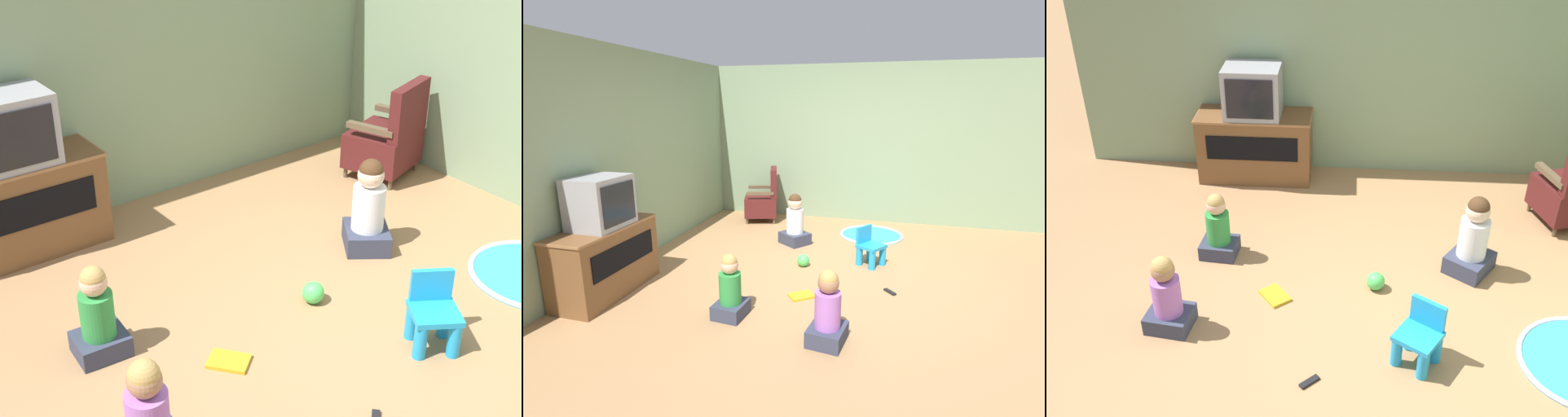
{
  "view_description": "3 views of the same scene",
  "coord_description": "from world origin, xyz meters",
  "views": [
    {
      "loc": [
        -2.59,
        -2.54,
        2.78
      ],
      "look_at": [
        -0.19,
        0.59,
        0.72
      ],
      "focal_mm": 50.0,
      "sensor_mm": 36.0,
      "label": 1
    },
    {
      "loc": [
        -4.39,
        -0.61,
        1.89
      ],
      "look_at": [
        -0.05,
        0.6,
        0.75
      ],
      "focal_mm": 28.0,
      "sensor_mm": 36.0,
      "label": 2
    },
    {
      "loc": [
        -0.15,
        -3.48,
        3.2
      ],
      "look_at": [
        -0.45,
        0.41,
        0.74
      ],
      "focal_mm": 42.0,
      "sensor_mm": 36.0,
      "label": 3
    }
  ],
  "objects": [
    {
      "name": "child_watching_left",
      "position": [
        -1.43,
        -0.15,
        0.27
      ],
      "size": [
        0.36,
        0.32,
        0.64
      ],
      "rotation": [
        0.0,
        0.0,
        -0.13
      ],
      "color": "#33384C",
      "rests_on": "ground_plane"
    },
    {
      "name": "remote_control",
      "position": [
        -0.36,
        -0.63,
        0.01
      ],
      "size": [
        0.14,
        0.13,
        0.02
      ],
      "rotation": [
        0.0,
        0.0,
        0.75
      ],
      "color": "black",
      "rests_on": "ground_plane"
    },
    {
      "name": "black_armchair",
      "position": [
        1.95,
        1.52,
        0.35
      ],
      "size": [
        0.72,
        0.67,
        0.89
      ],
      "rotation": [
        0.0,
        0.0,
        3.43
      ],
      "color": "brown",
      "rests_on": "ground_plane"
    },
    {
      "name": "ground_plane",
      "position": [
        0.0,
        0.0,
        0.0
      ],
      "size": [
        30.0,
        30.0,
        0.0
      ],
      "primitive_type": "plane",
      "color": "#9E754C"
    },
    {
      "name": "child_watching_right",
      "position": [
        0.9,
        0.71,
        0.31
      ],
      "size": [
        0.47,
        0.48,
        0.71
      ],
      "rotation": [
        0.0,
        0.0,
        0.94
      ],
      "color": "#33384C",
      "rests_on": "ground_plane"
    },
    {
      "name": "child_watching_center",
      "position": [
        -1.24,
        0.78,
        0.26
      ],
      "size": [
        0.33,
        0.29,
        0.6
      ],
      "rotation": [
        0.0,
        0.0,
        -0.08
      ],
      "color": "#33384C",
      "rests_on": "ground_plane"
    },
    {
      "name": "toy_ball",
      "position": [
        0.11,
        0.41,
        0.07
      ],
      "size": [
        0.15,
        0.15,
        0.15
      ],
      "color": "#4CCC59",
      "rests_on": "ground_plane"
    },
    {
      "name": "television",
      "position": [
        -1.12,
        2.18,
        0.97
      ],
      "size": [
        0.56,
        0.45,
        0.51
      ],
      "color": "#939399",
      "rests_on": "tv_cabinet"
    },
    {
      "name": "play_mat",
      "position": [
        1.56,
        -0.31,
        0.01
      ],
      "size": [
        0.93,
        0.93,
        0.04
      ],
      "color": "teal",
      "rests_on": "ground_plane"
    },
    {
      "name": "book",
      "position": [
        -0.69,
        0.24,
        0.01
      ],
      "size": [
        0.28,
        0.29,
        0.02
      ],
      "rotation": [
        0.0,
        0.0,
        2.24
      ],
      "color": "gold",
      "rests_on": "ground_plane"
    },
    {
      "name": "tv_cabinet",
      "position": [
        -1.12,
        2.2,
        0.37
      ],
      "size": [
        1.18,
        0.48,
        0.71
      ],
      "color": "brown",
      "rests_on": "ground_plane"
    },
    {
      "name": "wall_right",
      "position": [
        2.45,
        -0.21,
        1.27
      ],
      "size": [
        0.12,
        5.57,
        2.55
      ],
      "color": "gray",
      "rests_on": "ground_plane"
    },
    {
      "name": "wall_back",
      "position": [
        -0.25,
        2.51,
        1.27
      ],
      "size": [
        5.51,
        0.12,
        2.55
      ],
      "color": "gray",
      "rests_on": "ground_plane"
    },
    {
      "name": "yellow_kid_chair",
      "position": [
        0.38,
        -0.36,
        0.2
      ],
      "size": [
        0.39,
        0.38,
        0.47
      ],
      "rotation": [
        0.0,
        0.0,
        -0.58
      ],
      "color": "#1E99DB",
      "rests_on": "ground_plane"
    }
  ]
}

